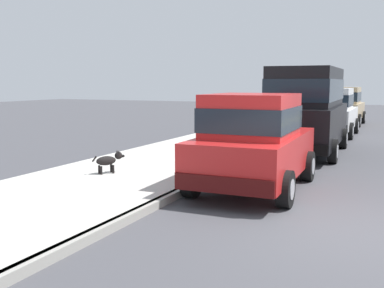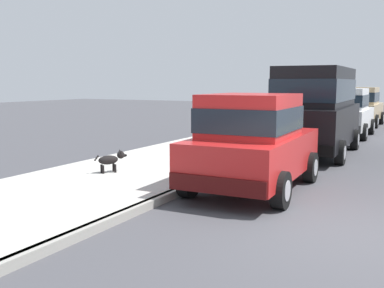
{
  "view_description": "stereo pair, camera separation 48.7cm",
  "coord_description": "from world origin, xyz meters",
  "px_view_note": "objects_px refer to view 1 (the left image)",
  "views": [
    {
      "loc": [
        0.45,
        -6.6,
        2.09
      ],
      "look_at": [
        -3.39,
        1.67,
        0.85
      ],
      "focal_mm": 42.26,
      "sensor_mm": 36.0,
      "label": 1
    },
    {
      "loc": [
        0.89,
        -6.39,
        2.09
      ],
      "look_at": [
        -3.39,
        1.67,
        0.85
      ],
      "focal_mm": 42.26,
      "sensor_mm": 36.0,
      "label": 2
    }
  ],
  "objects_px": {
    "car_red_hatchback": "(254,140)",
    "dog_black": "(109,160)",
    "car_white_hatchback": "(331,111)",
    "car_tan_hatchback": "(343,105)",
    "car_black_van": "(307,107)"
  },
  "relations": [
    {
      "from": "car_red_hatchback",
      "to": "car_white_hatchback",
      "type": "height_order",
      "value": "same"
    },
    {
      "from": "car_red_hatchback",
      "to": "dog_black",
      "type": "xyz_separation_m",
      "value": [
        -3.11,
        -0.42,
        -0.55
      ]
    },
    {
      "from": "car_red_hatchback",
      "to": "dog_black",
      "type": "bearing_deg",
      "value": -172.32
    },
    {
      "from": "car_red_hatchback",
      "to": "dog_black",
      "type": "height_order",
      "value": "car_red_hatchback"
    },
    {
      "from": "car_red_hatchback",
      "to": "car_white_hatchback",
      "type": "relative_size",
      "value": 1.01
    },
    {
      "from": "car_white_hatchback",
      "to": "dog_black",
      "type": "distance_m",
      "value": 11.04
    },
    {
      "from": "car_red_hatchback",
      "to": "car_black_van",
      "type": "relative_size",
      "value": 0.78
    },
    {
      "from": "car_black_van",
      "to": "car_red_hatchback",
      "type": "bearing_deg",
      "value": -90.33
    },
    {
      "from": "car_black_van",
      "to": "dog_black",
      "type": "xyz_separation_m",
      "value": [
        -3.14,
        -5.56,
        -0.97
      ]
    },
    {
      "from": "car_black_van",
      "to": "dog_black",
      "type": "relative_size",
      "value": 7.52
    },
    {
      "from": "car_white_hatchback",
      "to": "car_tan_hatchback",
      "type": "bearing_deg",
      "value": 91.36
    },
    {
      "from": "car_red_hatchback",
      "to": "dog_black",
      "type": "distance_m",
      "value": 3.19
    },
    {
      "from": "car_black_van",
      "to": "car_white_hatchback",
      "type": "bearing_deg",
      "value": 89.99
    },
    {
      "from": "car_tan_hatchback",
      "to": "dog_black",
      "type": "bearing_deg",
      "value": -100.89
    },
    {
      "from": "car_red_hatchback",
      "to": "car_black_van",
      "type": "distance_m",
      "value": 5.15
    }
  ]
}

